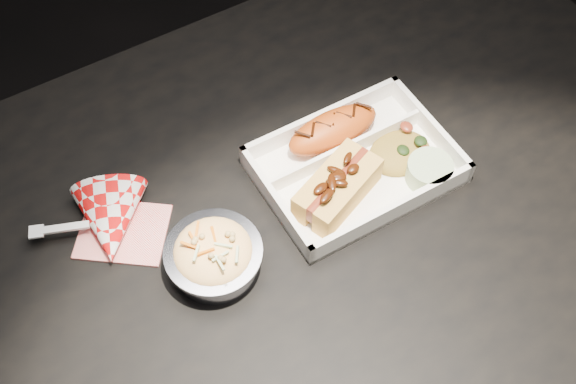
{
  "coord_description": "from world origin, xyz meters",
  "views": [
    {
      "loc": [
        -0.25,
        -0.4,
        1.54
      ],
      "look_at": [
        0.0,
        0.02,
        0.81
      ],
      "focal_mm": 45.0,
      "sensor_mm": 36.0,
      "label": 1
    }
  ],
  "objects_px": {
    "dining_table": "(294,261)",
    "food_tray": "(354,167)",
    "hotdog": "(338,186)",
    "fried_pastry": "(333,130)",
    "napkin_fork": "(110,223)",
    "foil_coleslaw_cup": "(214,255)"
  },
  "relations": [
    {
      "from": "dining_table",
      "to": "hotdog",
      "type": "bearing_deg",
      "value": 5.75
    },
    {
      "from": "food_tray",
      "to": "dining_table",
      "type": "bearing_deg",
      "value": -163.0
    },
    {
      "from": "hotdog",
      "to": "dining_table",
      "type": "bearing_deg",
      "value": 164.67
    },
    {
      "from": "fried_pastry",
      "to": "foil_coleslaw_cup",
      "type": "height_order",
      "value": "foil_coleslaw_cup"
    },
    {
      "from": "dining_table",
      "to": "fried_pastry",
      "type": "height_order",
      "value": "fried_pastry"
    },
    {
      "from": "foil_coleslaw_cup",
      "to": "hotdog",
      "type": "bearing_deg",
      "value": 1.41
    },
    {
      "from": "fried_pastry",
      "to": "foil_coleslaw_cup",
      "type": "bearing_deg",
      "value": -159.23
    },
    {
      "from": "food_tray",
      "to": "foil_coleslaw_cup",
      "type": "bearing_deg",
      "value": -171.5
    },
    {
      "from": "napkin_fork",
      "to": "food_tray",
      "type": "bearing_deg",
      "value": 6.87
    },
    {
      "from": "dining_table",
      "to": "food_tray",
      "type": "bearing_deg",
      "value": 16.23
    },
    {
      "from": "hotdog",
      "to": "napkin_fork",
      "type": "height_order",
      "value": "napkin_fork"
    },
    {
      "from": "fried_pastry",
      "to": "foil_coleslaw_cup",
      "type": "distance_m",
      "value": 0.24
    },
    {
      "from": "fried_pastry",
      "to": "napkin_fork",
      "type": "bearing_deg",
      "value": 174.97
    },
    {
      "from": "food_tray",
      "to": "fried_pastry",
      "type": "height_order",
      "value": "fried_pastry"
    },
    {
      "from": "fried_pastry",
      "to": "dining_table",
      "type": "bearing_deg",
      "value": -142.33
    },
    {
      "from": "dining_table",
      "to": "napkin_fork",
      "type": "xyz_separation_m",
      "value": [
        -0.2,
        0.12,
        0.11
      ]
    },
    {
      "from": "dining_table",
      "to": "foil_coleslaw_cup",
      "type": "xyz_separation_m",
      "value": [
        -0.11,
        0.0,
        0.12
      ]
    },
    {
      "from": "fried_pastry",
      "to": "napkin_fork",
      "type": "relative_size",
      "value": 0.77
    },
    {
      "from": "fried_pastry",
      "to": "napkin_fork",
      "type": "distance_m",
      "value": 0.32
    },
    {
      "from": "dining_table",
      "to": "food_tray",
      "type": "xyz_separation_m",
      "value": [
        0.11,
        0.03,
        0.1
      ]
    },
    {
      "from": "food_tray",
      "to": "fried_pastry",
      "type": "distance_m",
      "value": 0.06
    },
    {
      "from": "napkin_fork",
      "to": "dining_table",
      "type": "bearing_deg",
      "value": -8.48
    }
  ]
}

